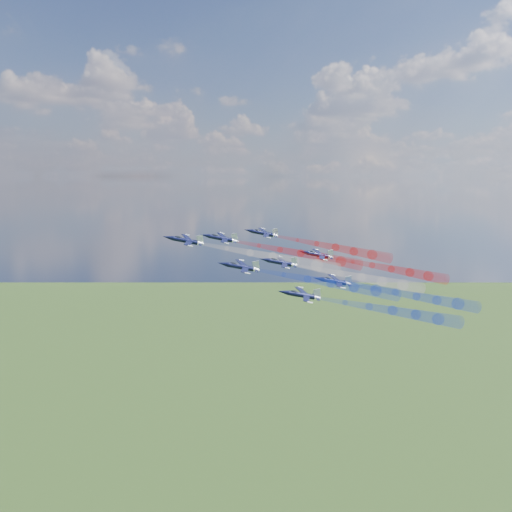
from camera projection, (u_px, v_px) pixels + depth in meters
jet_lead at (185, 241)px, 152.99m from camera, size 13.30×12.28×6.85m
trail_lead at (273, 257)px, 159.05m from camera, size 34.63×18.74×11.80m
jet_inner_left at (241, 267)px, 144.77m from camera, size 13.30×12.28×6.85m
trail_inner_left at (331, 283)px, 150.83m from camera, size 34.63×18.74×11.80m
jet_inner_right at (221, 238)px, 165.93m from camera, size 13.30×12.28×6.85m
trail_inner_right at (301, 254)px, 171.99m from camera, size 34.63×18.74×11.80m
jet_outer_left at (301, 295)px, 138.93m from camera, size 13.30×12.28×6.85m
trail_outer_left at (393, 311)px, 144.99m from camera, size 34.63×18.74×11.80m
jet_center_third at (280, 262)px, 158.35m from camera, size 13.30×12.28×6.85m
trail_center_third at (362, 278)px, 164.41m from camera, size 34.63×18.74×11.80m
jet_outer_right at (263, 233)px, 178.96m from camera, size 13.30×12.28×6.85m
trail_outer_right at (336, 248)px, 185.02m from camera, size 34.63×18.74×11.80m
jet_rear_left at (334, 281)px, 152.72m from camera, size 13.30×12.28×6.85m
trail_rear_left at (416, 296)px, 158.78m from camera, size 34.63×18.74×11.80m
jet_rear_right at (318, 255)px, 172.83m from camera, size 13.30×12.28×6.85m
trail_rear_right at (391, 269)px, 178.89m from camera, size 34.63×18.74×11.80m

